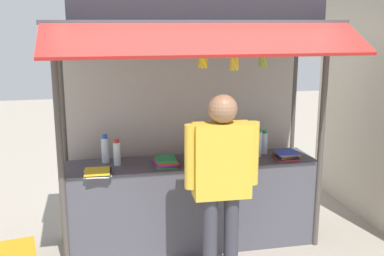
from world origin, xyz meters
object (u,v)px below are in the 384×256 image
Objects in this scene: magazine_stack_front_left at (165,162)px; magazine_stack_back_left at (205,160)px; water_bottle_left at (258,143)px; water_bottle_front_right at (217,143)px; magazine_stack_right at (286,155)px; magazine_stack_mid_left at (98,172)px; vendor_person at (222,173)px; banana_bunch_inner_right at (262,60)px; banana_bunch_leftmost at (234,62)px; water_bottle_mid_right at (227,142)px; water_bottle_far_right at (117,153)px; banana_bunch_inner_left at (203,61)px; water_bottle_far_left at (105,149)px; water_bottle_center at (264,143)px.

magazine_stack_back_left is (0.39, -0.08, 0.01)m from magazine_stack_front_left.
water_bottle_left reaches higher than magazine_stack_front_left.
magazine_stack_right is (0.67, -0.26, -0.10)m from water_bottle_front_right.
vendor_person is (1.05, -0.56, 0.11)m from magazine_stack_mid_left.
banana_bunch_inner_right and banana_bunch_leftmost have the same top height.
water_bottle_mid_right is at bearing 16.38° from magazine_stack_mid_left.
banana_bunch_inner_left is at bearing -28.54° from water_bottle_far_right.
water_bottle_front_right is 0.98× the size of banana_bunch_inner_left.
magazine_stack_mid_left is at bearing 172.70° from banana_bunch_leftmost.
magazine_stack_back_left is 1.04m from banana_bunch_inner_left.
water_bottle_front_right is 0.90× the size of banana_bunch_leftmost.
magazine_stack_mid_left is 0.92× the size of banana_bunch_inner_right.
banana_bunch_inner_left is 0.98× the size of banana_bunch_inner_right.
magazine_stack_front_left is 1.11× the size of magazine_stack_right.
vendor_person is (-0.48, -0.40, -0.93)m from banana_bunch_inner_right.
water_bottle_far_left is 1.79m from banana_bunch_inner_right.
magazine_stack_right reaches higher than magazine_stack_front_left.
water_bottle_far_left is 1.86m from magazine_stack_right.
magazine_stack_right is 1.13m from banana_bunch_inner_right.
water_bottle_far_right reaches higher than water_bottle_center.
magazine_stack_mid_left is (-0.08, -0.38, -0.11)m from water_bottle_far_left.
banana_bunch_inner_right is at bearing -0.26° from banana_bunch_leftmost.
water_bottle_front_right is 1.03× the size of water_bottle_far_left.
banana_bunch_inner_left reaches higher than water_bottle_mid_right.
water_bottle_far_left is at bearing 172.42° from magazine_stack_right.
magazine_stack_mid_left is at bearing -175.53° from magazine_stack_back_left.
water_bottle_far_left is at bearing -179.06° from water_bottle_front_right.
magazine_stack_back_left is 1.14m from banana_bunch_inner_right.
banana_bunch_leftmost is at bearing 179.74° from banana_bunch_inner_right.
water_bottle_center is 1.33m from banana_bunch_inner_left.
magazine_stack_back_left is (-0.20, -0.32, -0.09)m from water_bottle_front_right.
water_bottle_mid_right is 0.75m from magazine_stack_front_left.
banana_bunch_inner_left is (-0.70, -0.44, 0.92)m from water_bottle_left.
magazine_stack_mid_left is at bearing -102.51° from water_bottle_far_left.
water_bottle_left is 1.04m from vendor_person.
water_bottle_center is at bearing 127.47° from magazine_stack_right.
water_bottle_mid_right reaches higher than magazine_stack_front_left.
water_bottle_left is (1.48, 0.02, 0.02)m from water_bottle_far_right.
water_bottle_far_left is (-1.17, -0.02, -0.00)m from water_bottle_front_right.
magazine_stack_right is at bearing -4.14° from water_bottle_far_right.
vendor_person reaches higher than water_bottle_center.
banana_bunch_inner_right reaches higher than magazine_stack_front_left.
water_bottle_front_right is 0.96× the size of magazine_stack_front_left.
magazine_stack_back_left is (-0.62, -0.19, -0.09)m from water_bottle_left.
banana_bunch_leftmost is (-0.27, 0.00, -0.01)m from banana_bunch_inner_right.
water_bottle_far_right is 0.92× the size of water_bottle_far_left.
banana_bunch_inner_left is at bearing -125.42° from water_bottle_mid_right.
water_bottle_mid_right reaches higher than water_bottle_center.
water_bottle_far_left is 0.87× the size of banana_bunch_leftmost.
magazine_stack_back_left is at bearing -122.24° from water_bottle_front_right.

